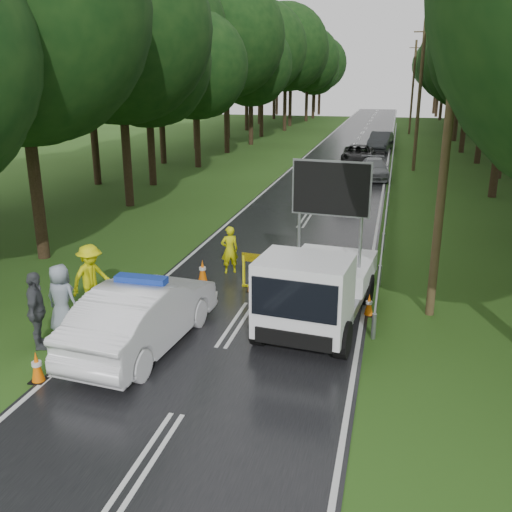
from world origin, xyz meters
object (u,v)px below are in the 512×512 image
(queue_car_second, at_px, (374,169))
(queue_car_fourth, at_px, (381,141))
(work_truck, at_px, (316,286))
(queue_car_third, at_px, (358,155))
(barrier, at_px, (284,266))
(civilian, at_px, (265,291))
(police_sedan, at_px, (143,315))
(queue_car_first, at_px, (350,183))
(officer, at_px, (230,250))

(queue_car_second, height_order, queue_car_fourth, queue_car_fourth)
(work_truck, xyz_separation_m, queue_car_third, (-0.99, 29.70, -0.46))
(work_truck, bearing_deg, queue_car_second, 94.79)
(barrier, bearing_deg, queue_car_fourth, 94.95)
(barrier, height_order, queue_car_fourth, queue_car_fourth)
(civilian, distance_m, queue_car_second, 23.68)
(police_sedan, xyz_separation_m, barrier, (2.69, 4.48, 0.02))
(queue_car_second, relative_size, queue_car_third, 0.87)
(work_truck, bearing_deg, police_sedan, -145.03)
(police_sedan, xyz_separation_m, queue_car_first, (3.46, 19.93, -0.11))
(work_truck, relative_size, queue_car_first, 1.26)
(queue_car_first, bearing_deg, queue_car_second, 78.42)
(police_sedan, height_order, work_truck, work_truck)
(work_truck, height_order, officer, work_truck)
(police_sedan, height_order, queue_car_fourth, police_sedan)
(police_sedan, xyz_separation_m, civilian, (2.58, 2.32, 0.00))
(work_truck, height_order, queue_car_third, work_truck)
(queue_car_second, relative_size, queue_car_fourth, 0.89)
(police_sedan, xyz_separation_m, work_truck, (4.01, 2.22, 0.30))
(officer, bearing_deg, queue_car_second, -132.33)
(work_truck, xyz_separation_m, queue_car_first, (-0.55, 17.70, -0.41))
(police_sedan, height_order, civilian, police_sedan)
(queue_car_first, bearing_deg, work_truck, -90.05)
(queue_car_first, bearing_deg, queue_car_third, 90.28)
(police_sedan, height_order, officer, police_sedan)
(barrier, xyz_separation_m, queue_car_third, (0.33, 27.45, -0.18))
(civilian, bearing_deg, work_truck, -8.61)
(barrier, xyz_separation_m, queue_car_second, (1.80, 21.45, -0.24))
(civilian, xyz_separation_m, queue_car_second, (1.91, 23.61, -0.23))
(queue_car_fourth, bearing_deg, police_sedan, -90.24)
(officer, relative_size, queue_car_second, 0.38)
(queue_car_first, xyz_separation_m, queue_car_second, (1.03, 6.00, -0.11))
(queue_car_third, distance_m, queue_car_fourth, 8.66)
(police_sedan, height_order, queue_car_third, police_sedan)
(civilian, distance_m, queue_car_third, 29.61)
(queue_car_second, bearing_deg, civilian, -100.07)
(queue_car_fourth, bearing_deg, civilian, -86.76)
(work_truck, relative_size, queue_car_fourth, 1.13)
(work_truck, distance_m, queue_car_second, 23.71)
(work_truck, relative_size, officer, 3.34)
(queue_car_second, bearing_deg, barrier, -100.25)
(civilian, bearing_deg, queue_car_third, 84.45)
(barrier, xyz_separation_m, queue_car_fourth, (1.72, 35.99, -0.06))
(work_truck, bearing_deg, queue_car_fourth, 95.36)
(officer, xyz_separation_m, queue_car_second, (3.97, 20.07, -0.20))
(work_truck, relative_size, queue_car_second, 1.27)
(work_truck, xyz_separation_m, queue_car_fourth, (0.40, 38.25, -0.34))
(queue_car_third, bearing_deg, queue_car_second, -78.03)
(queue_car_first, bearing_deg, police_sedan, -101.67)
(queue_car_first, height_order, queue_car_fourth, queue_car_fourth)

